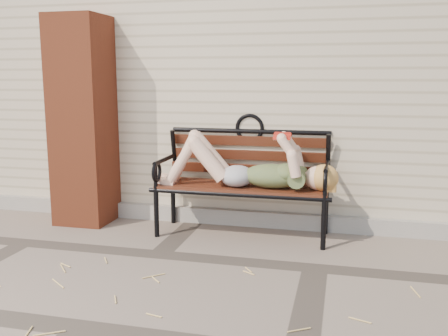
# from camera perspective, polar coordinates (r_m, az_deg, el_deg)

# --- Properties ---
(ground) EXTENTS (80.00, 80.00, 0.00)m
(ground) POSITION_cam_1_polar(r_m,az_deg,el_deg) (3.90, 10.37, -11.19)
(ground) COLOR #78695C
(ground) RESTS_ON ground
(house_wall) EXTENTS (8.00, 4.00, 3.00)m
(house_wall) POSITION_cam_1_polar(r_m,az_deg,el_deg) (6.63, 12.39, 10.76)
(house_wall) COLOR beige
(house_wall) RESTS_ON ground
(foundation_strip) EXTENTS (8.00, 0.10, 0.15)m
(foundation_strip) POSITION_cam_1_polar(r_m,az_deg,el_deg) (4.80, 11.10, -6.17)
(foundation_strip) COLOR #A9A398
(foundation_strip) RESTS_ON ground
(brick_pillar) EXTENTS (0.50, 0.50, 2.00)m
(brick_pillar) POSITION_cam_1_polar(r_m,az_deg,el_deg) (5.05, -15.80, 5.15)
(brick_pillar) COLOR brown
(brick_pillar) RESTS_ON ground
(garden_bench) EXTENTS (1.68, 0.67, 1.09)m
(garden_bench) POSITION_cam_1_polar(r_m,az_deg,el_deg) (4.55, 2.36, 0.05)
(garden_bench) COLOR black
(garden_bench) RESTS_ON ground
(reading_woman) EXTENTS (1.58, 0.36, 0.50)m
(reading_woman) POSITION_cam_1_polar(r_m,az_deg,el_deg) (4.42, 2.20, 0.21)
(reading_woman) COLOR #0A3847
(reading_woman) RESTS_ON ground
(straw_scatter) EXTENTS (2.65, 1.76, 0.01)m
(straw_scatter) POSITION_cam_1_polar(r_m,az_deg,el_deg) (3.06, -2.32, -17.21)
(straw_scatter) COLOR #DDB96C
(straw_scatter) RESTS_ON ground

